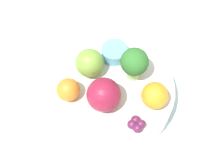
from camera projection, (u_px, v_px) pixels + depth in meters
ground_plane at (112, 104)px, 0.58m from camera, size 6.00×6.00×0.00m
table_surface at (112, 101)px, 0.58m from camera, size 1.20×1.20×0.02m
bowl at (112, 93)px, 0.55m from camera, size 0.21×0.21×0.04m
broccoli at (134, 63)px, 0.51m from camera, size 0.05×0.05×0.07m
apple_red at (104, 95)px, 0.49m from camera, size 0.06×0.06×0.06m
apple_green at (90, 63)px, 0.52m from camera, size 0.05×0.05×0.05m
orange_front at (155, 95)px, 0.50m from camera, size 0.04×0.04×0.04m
orange_back at (68, 88)px, 0.51m from camera, size 0.04×0.04×0.04m
grape_cluster at (136, 124)px, 0.49m from camera, size 0.03×0.03×0.02m
small_cup at (114, 52)px, 0.55m from camera, size 0.05×0.05×0.02m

